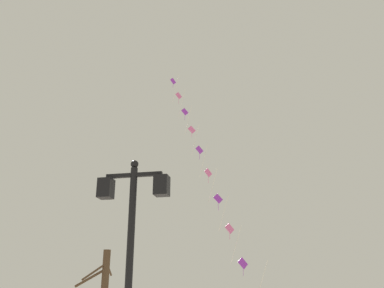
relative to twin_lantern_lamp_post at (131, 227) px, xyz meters
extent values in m
cylinder|color=black|center=(0.00, 0.00, -0.95)|extent=(0.14, 0.14, 4.26)
sphere|color=black|center=(0.00, 0.00, 1.26)|extent=(0.16, 0.16, 0.16)
cube|color=black|center=(0.00, 0.00, 1.03)|extent=(1.17, 0.08, 0.08)
cube|color=black|center=(-0.59, 0.00, 0.78)|extent=(0.28, 0.28, 0.40)
cube|color=beige|center=(-0.59, 0.00, 0.78)|extent=(0.19, 0.19, 0.30)
cube|color=black|center=(0.59, 0.00, 0.78)|extent=(0.28, 0.28, 0.40)
cube|color=beige|center=(0.59, 0.00, 0.78)|extent=(0.19, 0.19, 0.30)
cylinder|color=silver|center=(0.90, 11.37, 0.82)|extent=(0.65, 0.85, 1.64)
cylinder|color=silver|center=(0.28, 12.20, 2.45)|extent=(0.65, 0.85, 1.64)
cylinder|color=silver|center=(-0.35, 13.02, 4.09)|extent=(0.65, 0.85, 1.64)
cylinder|color=silver|center=(-0.97, 13.85, 5.72)|extent=(0.65, 0.85, 1.64)
cylinder|color=silver|center=(-1.60, 14.68, 7.35)|extent=(0.65, 0.85, 1.64)
cylinder|color=silver|center=(-2.22, 15.51, 8.99)|extent=(0.65, 0.85, 1.64)
cylinder|color=silver|center=(-2.85, 16.34, 10.62)|extent=(0.65, 0.85, 1.64)
cylinder|color=silver|center=(-3.47, 17.17, 12.25)|extent=(0.65, 0.85, 1.64)
cube|color=purple|center=(1.22, 10.95, 0.00)|extent=(0.42, 0.31, 0.52)
cylinder|color=purple|center=(1.22, 10.95, -0.37)|extent=(0.03, 0.03, 0.32)
cube|color=pink|center=(0.59, 11.78, 1.63)|extent=(0.41, 0.33, 0.52)
cylinder|color=pink|center=(0.59, 11.78, 1.27)|extent=(0.03, 0.04, 0.30)
cube|color=purple|center=(-0.03, 12.61, 3.27)|extent=(0.47, 0.24, 0.52)
cylinder|color=purple|center=(-0.03, 12.61, 2.86)|extent=(0.04, 0.05, 0.40)
cube|color=pink|center=(-0.66, 13.44, 4.90)|extent=(0.38, 0.37, 0.52)
cylinder|color=pink|center=(-0.66, 13.44, 4.51)|extent=(0.02, 0.02, 0.36)
cube|color=purple|center=(-1.28, 14.27, 6.54)|extent=(0.42, 0.31, 0.52)
cylinder|color=purple|center=(-1.28, 14.27, 6.15)|extent=(0.03, 0.03, 0.36)
cube|color=pink|center=(-1.91, 15.09, 8.17)|extent=(0.47, 0.24, 0.52)
cylinder|color=pink|center=(-1.91, 15.09, 7.81)|extent=(0.03, 0.04, 0.29)
cube|color=purple|center=(-2.53, 15.92, 9.80)|extent=(0.44, 0.29, 0.52)
cylinder|color=purple|center=(-2.53, 15.92, 9.41)|extent=(0.04, 0.05, 0.36)
cube|color=pink|center=(-3.16, 16.75, 11.44)|extent=(0.41, 0.34, 0.52)
cylinder|color=pink|center=(-3.16, 16.75, 11.02)|extent=(0.06, 0.06, 0.42)
cube|color=purple|center=(-3.78, 17.58, 13.07)|extent=(0.36, 0.38, 0.52)
cylinder|color=purple|center=(-3.78, 17.58, 12.71)|extent=(0.03, 0.03, 0.31)
cylinder|color=#4C3826|center=(-4.97, 9.07, -0.62)|extent=(1.22, 0.53, 0.79)
cylinder|color=#4C3826|center=(-4.47, 9.74, -0.23)|extent=(0.22, 0.98, 0.57)
cylinder|color=#4C3826|center=(-4.70, 8.83, -0.38)|extent=(0.70, 0.99, 0.76)
camera|label=1|loc=(2.74, -7.54, -1.20)|focal=38.15mm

